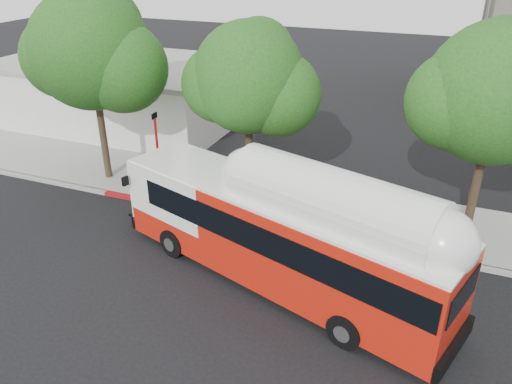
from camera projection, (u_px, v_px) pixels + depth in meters
ground at (215, 270)px, 19.50m from camera, size 120.00×120.00×0.00m
sidewalk at (272, 198)px, 24.86m from camera, size 60.00×5.00×0.15m
curb_strip at (252, 222)px, 22.70m from camera, size 60.00×0.30×0.15m
red_curb_segment at (194, 210)px, 23.68m from camera, size 10.00×0.32×0.16m
street_tree_left at (100, 55)px, 23.93m from camera, size 6.67×5.80×9.74m
street_tree_mid at (258, 83)px, 22.06m from camera, size 5.75×5.00×8.62m
street_tree_right at (508, 100)px, 18.44m from camera, size 6.21×5.40×9.18m
low_commercial_bldg at (120, 91)px, 34.74m from camera, size 16.20×10.20×4.25m
transit_bus at (279, 238)px, 17.98m from camera, size 14.22×6.78×4.19m
signal_pole at (158, 156)px, 24.02m from camera, size 0.12×0.42×4.40m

